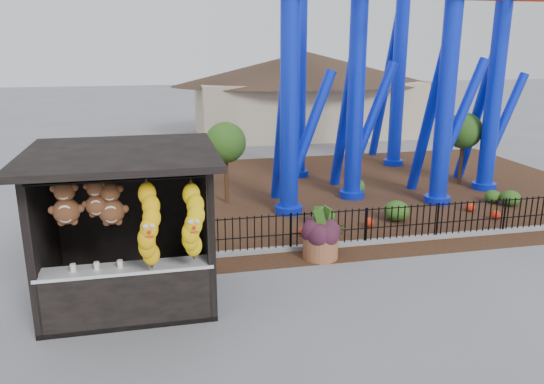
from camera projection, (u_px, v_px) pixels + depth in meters
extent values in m
plane|color=slate|center=(289.00, 311.00, 10.32)|extent=(120.00, 120.00, 0.00)
cube|color=#331E11|center=(343.00, 191.00, 18.66)|extent=(18.00, 12.00, 0.02)
cube|color=gray|center=(408.00, 239.00, 13.95)|extent=(18.00, 0.18, 0.12)
cube|color=black|center=(132.00, 296.00, 10.81)|extent=(3.20, 2.60, 0.10)
cube|color=black|center=(130.00, 211.00, 11.59)|extent=(3.20, 0.12, 3.00)
cube|color=black|center=(44.00, 235.00, 10.10)|extent=(0.12, 2.60, 3.00)
cube|color=black|center=(205.00, 224.00, 10.74)|extent=(0.12, 2.60, 3.00)
cube|color=black|center=(120.00, 154.00, 9.76)|extent=(3.50, 3.40, 0.12)
cube|color=black|center=(31.00, 260.00, 8.95)|extent=(0.14, 0.14, 3.00)
cube|color=black|center=(211.00, 246.00, 9.58)|extent=(0.14, 0.14, 3.00)
cube|color=black|center=(128.00, 297.00, 9.69)|extent=(3.00, 0.50, 1.10)
cube|color=silver|center=(126.00, 268.00, 9.54)|extent=(3.10, 0.55, 0.06)
cylinder|color=black|center=(117.00, 181.00, 8.69)|extent=(2.90, 0.04, 0.04)
cylinder|color=#0D27E1|center=(290.00, 98.00, 15.32)|extent=(0.56, 0.56, 7.00)
cylinder|color=#0D27E1|center=(289.00, 209.00, 16.24)|extent=(0.84, 0.84, 0.24)
cylinder|color=#0D27E1|center=(356.00, 88.00, 16.93)|extent=(0.56, 0.56, 7.30)
cylinder|color=#0D27E1|center=(352.00, 194.00, 17.88)|extent=(0.84, 0.84, 0.24)
cylinder|color=#0D27E1|center=(447.00, 86.00, 16.29)|extent=(0.56, 0.56, 7.50)
cylinder|color=#0D27E1|center=(437.00, 199.00, 17.27)|extent=(0.84, 0.84, 0.24)
cylinder|color=#0D27E1|center=(494.00, 96.00, 18.06)|extent=(0.56, 0.56, 6.60)
cylinder|color=#0D27E1|center=(484.00, 186.00, 18.92)|extent=(0.84, 0.84, 0.24)
cylinder|color=#0D27E1|center=(299.00, 51.00, 19.53)|extent=(0.56, 0.56, 9.50)
cylinder|color=#0D27E1|center=(298.00, 173.00, 20.78)|extent=(0.84, 0.84, 0.24)
cylinder|color=#0D27E1|center=(401.00, 38.00, 21.26)|extent=(0.56, 0.56, 10.50)
cylinder|color=#0D27E1|center=(393.00, 162.00, 22.65)|extent=(0.84, 0.84, 0.24)
cylinder|color=#0D27E1|center=(282.00, 124.00, 16.41)|extent=(0.36, 2.21, 5.85)
cylinder|color=#0D27E1|center=(309.00, 132.00, 16.03)|extent=(1.62, 0.32, 3.73)
cylinder|color=#0D27E1|center=(345.00, 113.00, 18.02)|extent=(0.36, 2.29, 6.10)
cylinder|color=#0D27E1|center=(371.00, 120.00, 17.65)|extent=(1.67, 0.32, 3.88)
cylinder|color=#0D27E1|center=(430.00, 113.00, 17.39)|extent=(0.36, 2.34, 6.26)
cylinder|color=#0D27E1|center=(459.00, 121.00, 17.02)|extent=(1.71, 0.32, 3.99)
cylinder|color=#0D27E1|center=(476.00, 117.00, 19.13)|extent=(0.36, 2.10, 5.53)
cylinder|color=#0D27E1|center=(503.00, 123.00, 18.75)|extent=(1.54, 0.32, 3.52)
cylinder|color=#945635|center=(320.00, 247.00, 12.79)|extent=(1.01, 1.01, 0.56)
ellipsoid|color=#361524|center=(321.00, 224.00, 12.63)|extent=(0.70, 0.70, 0.64)
imported|color=#1C5118|center=(330.00, 237.00, 13.07)|extent=(0.89, 0.82, 0.85)
ellipsoid|color=#2A5017|center=(323.00, 216.00, 15.05)|extent=(0.70, 0.70, 0.56)
ellipsoid|color=#2A5017|center=(396.00, 211.00, 15.46)|extent=(0.74, 0.74, 0.60)
ellipsoid|color=#2A5017|center=(493.00, 196.00, 17.24)|extent=(0.52, 0.52, 0.42)
ellipsoid|color=#2A5017|center=(354.00, 186.00, 18.10)|extent=(0.75, 0.75, 0.60)
ellipsoid|color=#2A5017|center=(511.00, 198.00, 16.90)|extent=(0.62, 0.62, 0.50)
sphere|color=red|center=(304.00, 231.00, 14.24)|extent=(0.28, 0.28, 0.28)
sphere|color=red|center=(369.00, 222.00, 14.94)|extent=(0.28, 0.28, 0.28)
sphere|color=red|center=(470.00, 207.00, 16.35)|extent=(0.28, 0.28, 0.28)
sphere|color=red|center=(496.00, 215.00, 15.61)|extent=(0.28, 0.28, 0.28)
cube|color=#BFAD8C|center=(306.00, 108.00, 29.96)|extent=(12.00, 6.00, 3.00)
cone|color=#332319|center=(306.00, 65.00, 29.31)|extent=(15.00, 15.00, 1.80)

